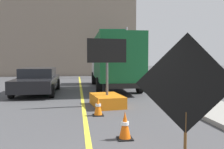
{
  "coord_description": "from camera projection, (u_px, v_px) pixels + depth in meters",
  "views": [
    {
      "loc": [
        -0.24,
        -2.15,
        1.92
      ],
      "look_at": [
        0.6,
        3.87,
        1.53
      ],
      "focal_mm": 40.19,
      "sensor_mm": 36.0,
      "label": 1
    }
  ],
  "objects": [
    {
      "name": "lane_center_stripe",
      "position": [
        85.0,
        117.0,
        8.21
      ],
      "size": [
        0.14,
        36.0,
        0.01
      ],
      "primitive_type": "cube",
      "color": "yellow",
      "rests_on": "ground"
    },
    {
      "name": "traffic_cone_near_sign",
      "position": [
        125.0,
        125.0,
        5.94
      ],
      "size": [
        0.36,
        0.36,
        0.67
      ],
      "color": "black",
      "rests_on": "ground"
    },
    {
      "name": "highway_guide_sign",
      "position": [
        119.0,
        43.0,
        24.71
      ],
      "size": [
        2.78,
        0.36,
        5.0
      ],
      "color": "gray",
      "rests_on": "ground"
    },
    {
      "name": "far_building_block",
      "position": [
        61.0,
        36.0,
        30.79
      ],
      "size": [
        16.75,
        8.54,
        9.27
      ],
      "primitive_type": "cube",
      "color": "gray",
      "rests_on": "ground"
    },
    {
      "name": "box_truck",
      "position": [
        114.0,
        60.0,
        15.71
      ],
      "size": [
        2.61,
        7.98,
        3.27
      ],
      "color": "black",
      "rests_on": "ground"
    },
    {
      "name": "traffic_cone_mid_lane",
      "position": [
        98.0,
        106.0,
        8.41
      ],
      "size": [
        0.36,
        0.36,
        0.62
      ],
      "color": "black",
      "rests_on": "ground"
    },
    {
      "name": "arrow_board_trailer",
      "position": [
        107.0,
        94.0,
        10.07
      ],
      "size": [
        1.6,
        1.93,
        2.7
      ],
      "color": "orange",
      "rests_on": "ground"
    },
    {
      "name": "pickup_car",
      "position": [
        37.0,
        81.0,
        13.74
      ],
      "size": [
        2.18,
        4.95,
        1.38
      ],
      "color": "black",
      "rests_on": "ground"
    },
    {
      "name": "sidewalk_curb",
      "position": [
        218.0,
        111.0,
        8.86
      ],
      "size": [
        2.12,
        48.0,
        0.14
      ],
      "primitive_type": "cube",
      "color": "gray",
      "rests_on": "ground"
    },
    {
      "name": "roadwork_sign",
      "position": [
        186.0,
        86.0,
        4.05
      ],
      "size": [
        1.6,
        0.35,
        2.33
      ],
      "color": "#593819",
      "rests_on": "ground"
    }
  ]
}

